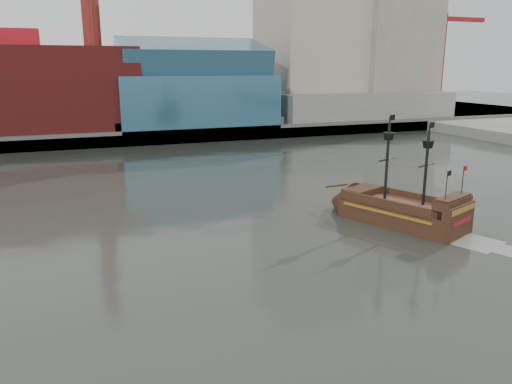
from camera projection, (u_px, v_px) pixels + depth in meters
name	position (u px, v px, depth m)	size (l,w,h in m)	color
ground	(308.00, 284.00, 32.49)	(400.00, 400.00, 0.00)	#2B2E29
promenade_far	(130.00, 122.00, 115.62)	(220.00, 60.00, 2.00)	slate
seawall	(151.00, 138.00, 88.81)	(220.00, 1.00, 2.60)	#4C4C49
skyline	(153.00, 13.00, 104.85)	(149.00, 45.00, 62.00)	#7A5F49
crane_a	(441.00, 44.00, 129.09)	(22.50, 4.00, 32.25)	slate
crane_b	(442.00, 59.00, 142.32)	(19.10, 4.00, 26.25)	slate
pirate_ship	(403.00, 214.00, 44.50)	(9.08, 14.39, 10.38)	black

